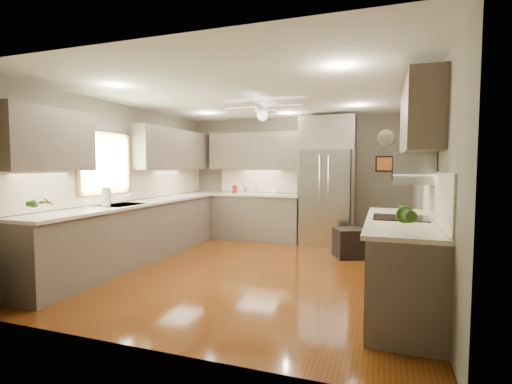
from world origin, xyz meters
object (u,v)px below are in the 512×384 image
Objects in this scene: canister_b at (245,190)px; microwave at (412,169)px; canister_a at (235,189)px; bowl at (274,193)px; refrigerator at (327,183)px; paper_towel at (106,197)px; potted_plant_left at (41,203)px; soap_bottle at (131,196)px; potted_plant_right at (406,214)px; stool at (349,243)px; canister_c at (256,189)px.

canister_b is 4.15m from microwave.
canister_a is 0.86m from bowl.
refrigerator is 8.58× the size of paper_towel.
soap_bottle is at bearing 94.48° from potted_plant_left.
soap_bottle is at bearing -126.50° from bowl.
soap_bottle is 0.50× the size of potted_plant_right.
bowl is at bearing 120.27° from potted_plant_right.
potted_plant_left is at bearing -90.43° from paper_towel.
paper_towel is at bearing -78.83° from soap_bottle.
bowl is 0.34× the size of stool.
soap_bottle is (-1.07, -2.32, 0.01)m from canister_b.
canister_c is at bearing 153.24° from stool.
canister_a is 4.30m from microwave.
refrigerator is (2.64, 4.01, 0.10)m from potted_plant_left.
stool is (3.15, 3.06, -0.85)m from potted_plant_left.
paper_towel is (-0.70, -3.03, 0.06)m from canister_a.
canister_c is 2.64m from soap_bottle.
stool is at bearing 32.81° from paper_towel.
microwave is at bearing -42.65° from canister_b.
stool is (2.45, -1.00, -0.78)m from canister_a.
microwave is at bearing 18.11° from potted_plant_left.
paper_towel is at bearing 89.57° from potted_plant_left.
potted_plant_left is 3.86m from potted_plant_right.
paper_towel is (-1.56, -3.04, 0.12)m from bowl.
bowl is 3.71m from microwave.
refrigerator is (1.93, -0.06, 0.17)m from canister_a.
potted_plant_left is 1.49× the size of bowl.
canister_c is at bearing 73.70° from potted_plant_left.
microwave reaches higher than potted_plant_left.
canister_a is 1.03× the size of soap_bottle.
stool is at bearing -26.76° from canister_c.
stool is at bearing 103.54° from potted_plant_right.
canister_c reaches higher than canister_a.
potted_plant_left is at bearing -161.89° from microwave.
soap_bottle is at bearing 173.44° from microwave.
bowl is (0.63, -0.02, -0.05)m from canister_b.
canister_b is at bearing 170.27° from canister_c.
potted_plant_left is 1.03m from paper_towel.
canister_c is 0.30× the size of microwave.
stool is 2.08× the size of paper_towel.
microwave reaches higher than canister_c.
potted_plant_right is (2.92, -3.94, 0.10)m from canister_b.
canister_a is 0.23m from canister_b.
stool is (-0.82, 1.76, -1.24)m from microwave.
refrigerator is at bearing -1.66° from canister_a.
microwave is (0.12, 1.14, 0.37)m from potted_plant_right.
refrigerator reaches higher than bowl.
refrigerator is at bearing 116.09° from microwave.
potted_plant_right is 0.61× the size of microwave.
canister_a is 0.32× the size of microwave.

